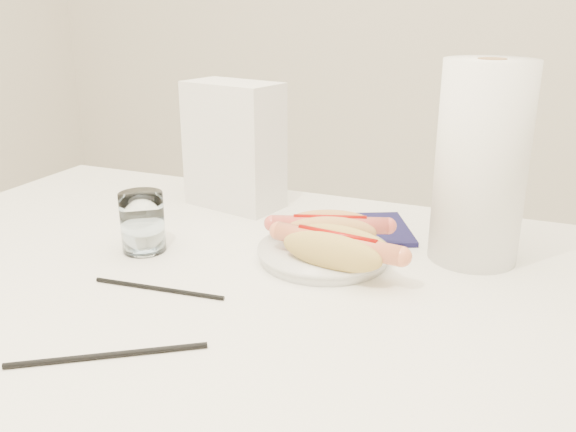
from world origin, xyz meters
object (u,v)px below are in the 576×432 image
at_px(plate, 323,255).
at_px(hotdog_left, 330,229).
at_px(table, 223,304).
at_px(napkin_box, 234,145).
at_px(hotdog_right, 337,248).
at_px(paper_towel_roll, 481,164).
at_px(water_glass, 142,222).

bearing_deg(plate, hotdog_left, 91.29).
bearing_deg(hotdog_left, table, -156.69).
bearing_deg(napkin_box, hotdog_left, -19.66).
height_order(hotdog_right, napkin_box, napkin_box).
bearing_deg(paper_towel_roll, table, -151.66).
bearing_deg(plate, hotdog_right, -51.65).
xyz_separation_m(hotdog_left, paper_towel_roll, (0.21, 0.06, 0.11)).
bearing_deg(table, hotdog_right, 14.56).
bearing_deg(table, napkin_box, 113.00).
relative_size(table, plate, 6.21).
height_order(plate, napkin_box, napkin_box).
bearing_deg(paper_towel_roll, napkin_box, 168.72).
distance_m(napkin_box, paper_towel_roll, 0.46).
distance_m(hotdog_left, paper_towel_roll, 0.24).
height_order(table, hotdog_left, hotdog_left).
distance_m(table, hotdog_right, 0.20).
xyz_separation_m(table, plate, (0.13, 0.09, 0.07)).
relative_size(hotdog_right, water_glass, 2.06).
bearing_deg(napkin_box, water_glass, -83.58).
bearing_deg(table, hotdog_left, 42.19).
relative_size(plate, napkin_box, 0.82).
bearing_deg(hotdog_left, water_glass, -178.05).
distance_m(water_glass, paper_towel_roll, 0.52).
bearing_deg(hotdog_right, plate, 136.08).
relative_size(table, napkin_box, 5.13).
height_order(napkin_box, paper_towel_roll, paper_towel_roll).
xyz_separation_m(hotdog_left, hotdog_right, (0.04, -0.07, 0.00)).
relative_size(plate, hotdog_right, 0.99).
relative_size(hotdog_left, paper_towel_roll, 0.60).
relative_size(napkin_box, paper_towel_roll, 0.79).
distance_m(hotdog_right, napkin_box, 0.37).
bearing_deg(napkin_box, paper_towel_roll, 1.52).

